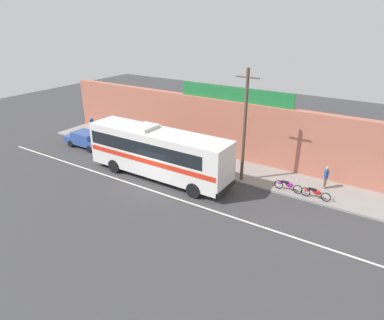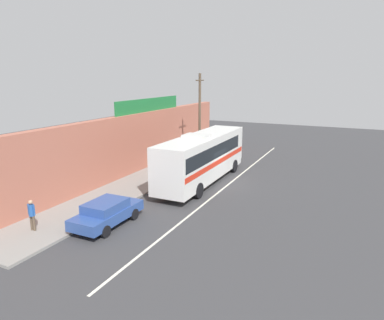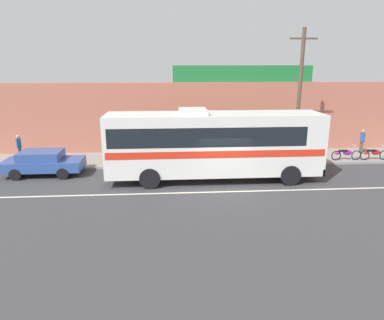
% 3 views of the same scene
% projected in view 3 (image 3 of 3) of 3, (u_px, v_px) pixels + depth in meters
% --- Properties ---
extents(ground_plane, '(70.00, 70.00, 0.00)m').
position_uv_depth(ground_plane, '(223.00, 186.00, 17.58)').
color(ground_plane, '#3A3A3D').
extents(sidewalk_slab, '(30.00, 3.60, 0.14)m').
position_uv_depth(sidewalk_slab, '(210.00, 158.00, 22.57)').
color(sidewalk_slab, gray).
rests_on(sidewalk_slab, ground_plane).
extents(storefront_facade, '(30.00, 0.70, 4.80)m').
position_uv_depth(storefront_facade, '(207.00, 118.00, 24.02)').
color(storefront_facade, '#B26651').
rests_on(storefront_facade, ground_plane).
extents(storefront_billboard, '(9.54, 0.12, 1.10)m').
position_uv_depth(storefront_billboard, '(243.00, 74.00, 23.40)').
color(storefront_billboard, '#1E7538').
rests_on(storefront_billboard, storefront_facade).
extents(road_center_stripe, '(30.00, 0.14, 0.01)m').
position_uv_depth(road_center_stripe, '(225.00, 192.00, 16.81)').
color(road_center_stripe, silver).
rests_on(road_center_stripe, ground_plane).
extents(intercity_bus, '(11.12, 2.62, 3.78)m').
position_uv_depth(intercity_bus, '(213.00, 142.00, 18.09)').
color(intercity_bus, silver).
rests_on(intercity_bus, ground_plane).
extents(parked_car, '(4.25, 1.88, 1.37)m').
position_uv_depth(parked_car, '(43.00, 162.00, 19.19)').
color(parked_car, '#2D4C93').
rests_on(parked_car, ground_plane).
extents(utility_pole, '(1.60, 0.22, 7.84)m').
position_uv_depth(utility_pole, '(299.00, 95.00, 20.47)').
color(utility_pole, brown).
rests_on(utility_pole, sidewalk_slab).
extents(motorcycle_blue, '(1.89, 0.56, 0.94)m').
position_uv_depth(motorcycle_blue, '(374.00, 153.00, 21.81)').
color(motorcycle_blue, black).
rests_on(motorcycle_blue, sidewalk_slab).
extents(motorcycle_orange, '(1.92, 0.56, 0.94)m').
position_uv_depth(motorcycle_orange, '(346.00, 154.00, 21.75)').
color(motorcycle_orange, black).
rests_on(motorcycle_orange, sidewalk_slab).
extents(pedestrian_far_left, '(0.30, 0.48, 1.60)m').
position_uv_depth(pedestrian_far_left, '(362.00, 139.00, 23.45)').
color(pedestrian_far_left, brown).
rests_on(pedestrian_far_left, sidewalk_slab).
extents(pedestrian_near_shop, '(0.30, 0.48, 1.61)m').
position_uv_depth(pedestrian_near_shop, '(19.00, 146.00, 21.63)').
color(pedestrian_near_shop, brown).
rests_on(pedestrian_near_shop, sidewalk_slab).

